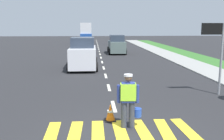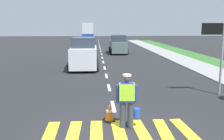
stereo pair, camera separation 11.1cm
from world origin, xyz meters
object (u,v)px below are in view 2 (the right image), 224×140
lane_direction_sign (217,41)px  delivery_truck (88,34)px  road_worker (127,98)px  traffic_cone_near (109,112)px  car_oncoming_lead (84,54)px  car_outgoing_far (118,45)px

lane_direction_sign → delivery_truck: delivery_truck is taller
delivery_truck → lane_direction_sign: bearing=-78.9°
lane_direction_sign → delivery_truck: 33.98m
road_worker → lane_direction_sign: (4.38, 3.43, 1.48)m
lane_direction_sign → traffic_cone_near: bearing=-150.0°
road_worker → traffic_cone_near: 1.03m
car_oncoming_lead → delivery_truck: bearing=90.8°
road_worker → traffic_cone_near: size_ratio=2.96×
car_oncoming_lead → lane_direction_sign: bearing=-50.3°
car_oncoming_lead → car_outgoing_far: size_ratio=0.99×
delivery_truck → car_outgoing_far: 16.46m
traffic_cone_near → lane_direction_sign: bearing=30.0°
lane_direction_sign → traffic_cone_near: size_ratio=5.68×
lane_direction_sign → car_outgoing_far: bearing=99.1°
road_worker → delivery_truck: (-2.15, 36.77, 0.68)m
road_worker → lane_direction_sign: 5.76m
traffic_cone_near → delivery_truck: (-1.64, 36.15, 1.33)m
road_worker → car_oncoming_lead: size_ratio=0.42×
delivery_truck → car_oncoming_lead: delivery_truck is taller
road_worker → car_outgoing_far: (1.60, 20.75, 0.03)m
road_worker → car_outgoing_far: bearing=85.6°
car_oncoming_lead → car_outgoing_far: car_oncoming_lead is taller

